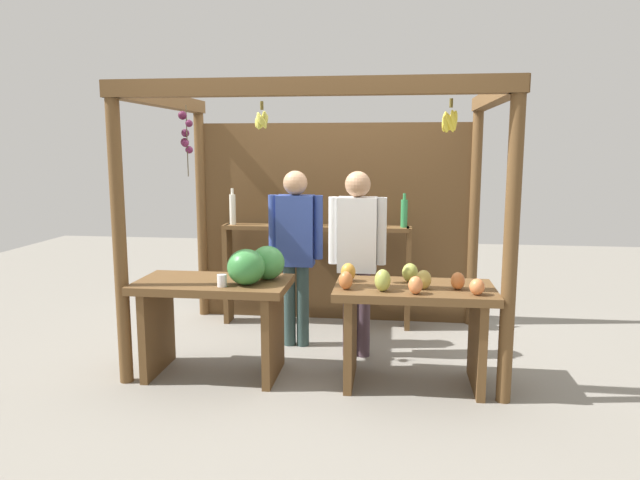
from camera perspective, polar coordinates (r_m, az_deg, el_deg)
name	(u,v)px	position (r m, az deg, el deg)	size (l,w,h in m)	color
ground_plane	(323,348)	(5.24, 0.26, -10.54)	(12.00, 12.00, 0.00)	gray
market_stall	(328,197)	(5.36, 0.79, 4.22)	(2.89, 1.95, 2.22)	brown
fruit_counter_left	(226,296)	(4.54, -9.16, -5.41)	(1.17, 0.64, 1.02)	brown
fruit_counter_right	(412,312)	(4.37, 9.02, -6.92)	(1.16, 0.64, 0.91)	brown
bottle_shelf_unit	(316,248)	(5.73, -0.35, -0.81)	(1.85, 0.22, 1.36)	brown
vendor_man	(296,243)	(5.10, -2.39, -0.27)	(0.48, 0.21, 1.56)	#314946
vendor_woman	(357,247)	(4.84, 3.65, -0.74)	(0.48, 0.21, 1.57)	#4E3A46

